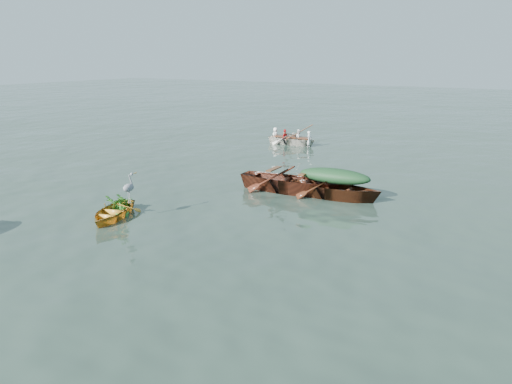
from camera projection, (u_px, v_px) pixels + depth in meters
The scene contains 11 objects.
ground at pixel (180, 236), 13.48m from camera, with size 140.00×140.00×0.00m, color #2D3F34.
yellow_dinghy at pixel (113, 218), 14.97m from camera, with size 1.21×2.78×0.73m, color gold.
green_tarp_boat at pixel (334, 198), 17.04m from camera, with size 1.41×4.53×1.07m, color #502412.
open_wooden_boat at pixel (289, 192), 17.79m from camera, with size 1.60×5.16×1.25m, color #572415.
rowed_boat at pixel (292, 145), 27.15m from camera, with size 1.14×3.80×0.88m, color silver.
green_tarp_cover at pixel (335, 176), 16.83m from camera, with size 0.77×2.49×0.52m, color #193D1B.
thwart_benches at pixel (290, 175), 17.61m from camera, with size 0.96×2.58×0.04m, color #502A12, non-canonical shape.
heron at pixel (129, 192), 14.71m from camera, with size 0.28×0.40×0.92m, color gray, non-canonical shape.
dinghy_weeds at pixel (120, 192), 15.31m from camera, with size 0.70×0.90×0.60m, color #28691B.
rowers at pixel (292, 130), 26.93m from camera, with size 1.03×2.66×0.76m, color white.
oars at pixel (292, 136), 27.03m from camera, with size 2.60×0.60×0.06m, color #9A5B3A, non-canonical shape.
Camera 1 is at (8.35, -9.76, 4.73)m, focal length 35.00 mm.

